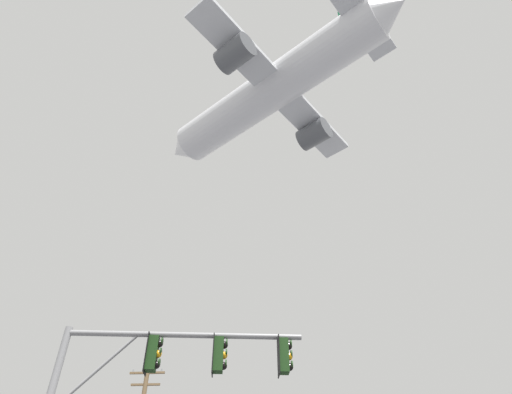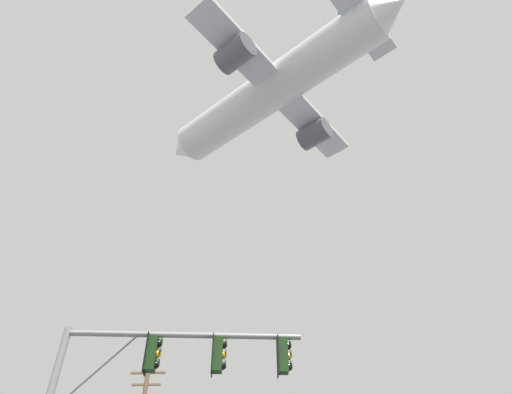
% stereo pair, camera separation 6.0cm
% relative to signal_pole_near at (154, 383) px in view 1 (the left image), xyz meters
% --- Properties ---
extents(signal_pole_near, '(6.45, 0.92, 6.34)m').
position_rel_signal_pole_near_xyz_m(signal_pole_near, '(0.00, 0.00, 0.00)').
color(signal_pole_near, gray).
rests_on(signal_pole_near, ground).
extents(airplane, '(25.01, 20.24, 7.82)m').
position_rel_signal_pole_near_xyz_m(airplane, '(3.42, 15.22, 32.18)').
color(airplane, white).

